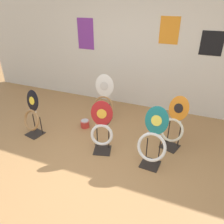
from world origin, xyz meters
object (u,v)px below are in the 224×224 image
(toilet_seat_display_crimson_swirl, at_px, (102,130))
(paint_can, at_px, (85,123))
(toilet_seat_display_teal_sax, at_px, (153,141))
(toilet_seat_display_white_plain, at_px, (104,100))
(toilet_seat_display_orange_sun, at_px, (174,125))
(toilet_seat_display_jazz_black, at_px, (32,116))

(toilet_seat_display_crimson_swirl, relative_size, paint_can, 5.17)
(toilet_seat_display_teal_sax, distance_m, toilet_seat_display_crimson_swirl, 0.83)
(toilet_seat_display_crimson_swirl, bearing_deg, toilet_seat_display_teal_sax, -1.15)
(paint_can, bearing_deg, toilet_seat_display_white_plain, 58.05)
(toilet_seat_display_teal_sax, bearing_deg, toilet_seat_display_white_plain, 141.67)
(toilet_seat_display_orange_sun, height_order, paint_can, toilet_seat_display_orange_sun)
(toilet_seat_display_orange_sun, relative_size, toilet_seat_display_crimson_swirl, 0.99)
(toilet_seat_display_teal_sax, xyz_separation_m, toilet_seat_display_jazz_black, (-2.19, -0.00, -0.04))
(toilet_seat_display_crimson_swirl, xyz_separation_m, toilet_seat_display_jazz_black, (-1.37, -0.02, -0.03))
(toilet_seat_display_white_plain, xyz_separation_m, toilet_seat_display_crimson_swirl, (0.38, -0.93, -0.06))
(toilet_seat_display_orange_sun, bearing_deg, toilet_seat_display_jazz_black, -166.59)
(toilet_seat_display_white_plain, bearing_deg, toilet_seat_display_crimson_swirl, -68.02)
(toilet_seat_display_teal_sax, xyz_separation_m, toilet_seat_display_orange_sun, (0.22, 0.57, -0.01))
(toilet_seat_display_teal_sax, distance_m, toilet_seat_display_orange_sun, 0.61)
(toilet_seat_display_crimson_swirl, distance_m, paint_can, 0.89)
(toilet_seat_display_jazz_black, bearing_deg, toilet_seat_display_white_plain, 43.85)
(toilet_seat_display_teal_sax, height_order, toilet_seat_display_white_plain, toilet_seat_display_white_plain)
(toilet_seat_display_white_plain, bearing_deg, toilet_seat_display_orange_sun, -14.91)
(toilet_seat_display_jazz_black, distance_m, paint_can, 0.99)
(toilet_seat_display_jazz_black, relative_size, paint_can, 4.90)
(paint_can, bearing_deg, toilet_seat_display_crimson_swirl, -41.39)
(toilet_seat_display_teal_sax, relative_size, toilet_seat_display_crimson_swirl, 1.04)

